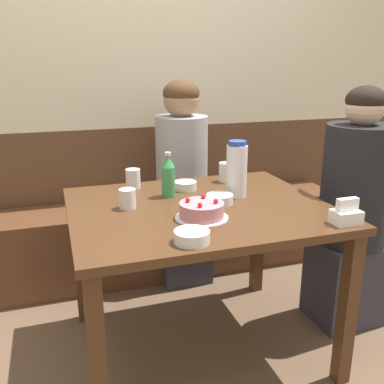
% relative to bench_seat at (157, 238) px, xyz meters
% --- Properties ---
extents(ground_plane, '(12.00, 12.00, 0.00)m').
position_rel_bench_seat_xyz_m(ground_plane, '(0.00, -0.83, -0.24)').
color(ground_plane, brown).
extents(back_wall, '(4.80, 0.04, 2.50)m').
position_rel_bench_seat_xyz_m(back_wall, '(0.00, 0.22, 1.01)').
color(back_wall, brown).
rests_on(back_wall, ground_plane).
extents(bench_seat, '(2.45, 0.38, 0.48)m').
position_rel_bench_seat_xyz_m(bench_seat, '(0.00, 0.00, 0.00)').
color(bench_seat, '#56331E').
rests_on(bench_seat, ground_plane).
extents(dining_table, '(1.13, 0.93, 0.73)m').
position_rel_bench_seat_xyz_m(dining_table, '(0.00, -0.83, 0.40)').
color(dining_table, '#4C2D19').
rests_on(dining_table, ground_plane).
extents(birthday_cake, '(0.22, 0.22, 0.09)m').
position_rel_bench_seat_xyz_m(birthday_cake, '(-0.04, -0.99, 0.53)').
color(birthday_cake, white).
rests_on(birthday_cake, dining_table).
extents(water_pitcher, '(0.10, 0.10, 0.26)m').
position_rel_bench_seat_xyz_m(water_pitcher, '(0.21, -0.75, 0.62)').
color(water_pitcher, white).
rests_on(water_pitcher, dining_table).
extents(soju_bottle, '(0.06, 0.06, 0.21)m').
position_rel_bench_seat_xyz_m(soju_bottle, '(-0.09, -0.66, 0.60)').
color(soju_bottle, '#388E4C').
rests_on(soju_bottle, dining_table).
extents(napkin_holder, '(0.11, 0.08, 0.11)m').
position_rel_bench_seat_xyz_m(napkin_holder, '(0.47, -1.22, 0.53)').
color(napkin_holder, white).
rests_on(napkin_holder, dining_table).
extents(bowl_soup_white, '(0.11, 0.11, 0.04)m').
position_rel_bench_seat_xyz_m(bowl_soup_white, '(0.01, -0.58, 0.51)').
color(bowl_soup_white, white).
rests_on(bowl_soup_white, dining_table).
extents(bowl_rice_small, '(0.13, 0.13, 0.04)m').
position_rel_bench_seat_xyz_m(bowl_rice_small, '(-0.16, -1.20, 0.52)').
color(bowl_rice_small, white).
rests_on(bowl_rice_small, dining_table).
extents(bowl_side_dish, '(0.12, 0.12, 0.04)m').
position_rel_bench_seat_xyz_m(bowl_side_dish, '(0.10, -0.83, 0.52)').
color(bowl_side_dish, white).
rests_on(bowl_side_dish, dining_table).
extents(glass_water_tall, '(0.07, 0.07, 0.09)m').
position_rel_bench_seat_xyz_m(glass_water_tall, '(-0.31, -0.77, 0.54)').
color(glass_water_tall, silver).
rests_on(glass_water_tall, dining_table).
extents(glass_tumbler_short, '(0.07, 0.07, 0.10)m').
position_rel_bench_seat_xyz_m(glass_tumbler_short, '(-0.23, -0.47, 0.54)').
color(glass_tumbler_short, silver).
rests_on(glass_tumbler_short, dining_table).
extents(glass_shot_small, '(0.07, 0.07, 0.10)m').
position_rel_bench_seat_xyz_m(glass_shot_small, '(0.26, -0.50, 0.55)').
color(glass_shot_small, silver).
rests_on(glass_shot_small, dining_table).
extents(person_teal_shirt, '(0.34, 0.34, 1.24)m').
position_rel_bench_seat_xyz_m(person_teal_shirt, '(0.82, -0.84, 0.36)').
color(person_teal_shirt, '#33333D').
rests_on(person_teal_shirt, ground_plane).
extents(person_pale_blue_shirt, '(0.31, 0.34, 1.25)m').
position_rel_bench_seat_xyz_m(person_pale_blue_shirt, '(0.14, -0.11, 0.36)').
color(person_pale_blue_shirt, '#33333D').
rests_on(person_pale_blue_shirt, ground_plane).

